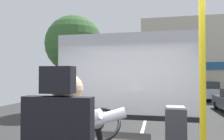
# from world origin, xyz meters

# --- Properties ---
(ground) EXTENTS (18.00, 44.00, 0.06)m
(ground) POSITION_xyz_m (0.00, 8.80, -0.02)
(ground) COLOR #2F2F2F
(handrail_pole) EXTENTS (0.04, 0.04, 2.19)m
(handrail_pole) POSITION_xyz_m (0.83, -0.42, 1.81)
(handrail_pole) COLOR yellow
(handrail_pole) RESTS_ON bus_floor
(windshield_panel) EXTENTS (2.50, 0.08, 1.48)m
(windshield_panel) POSITION_xyz_m (0.00, 1.62, 1.76)
(windshield_panel) COLOR silver
(street_tree) EXTENTS (3.14, 3.14, 5.22)m
(street_tree) POSITION_xyz_m (-3.99, 9.10, 3.63)
(street_tree) COLOR #4C3828
(street_tree) RESTS_ON ground
(shop_building) EXTENTS (9.99, 5.54, 6.87)m
(shop_building) POSITION_xyz_m (4.10, 19.38, 3.43)
(shop_building) COLOR #BCB29E
(shop_building) RESTS_ON ground
(parked_car_silver) EXTENTS (1.90, 4.31, 1.45)m
(parked_car_silver) POSITION_xyz_m (4.16, 16.13, 0.75)
(parked_car_silver) COLOR silver
(parked_car_silver) RESTS_ON ground
(parked_car_blue) EXTENTS (1.80, 3.83, 1.46)m
(parked_car_blue) POSITION_xyz_m (4.12, 20.68, 0.75)
(parked_car_blue) COLOR navy
(parked_car_blue) RESTS_ON ground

